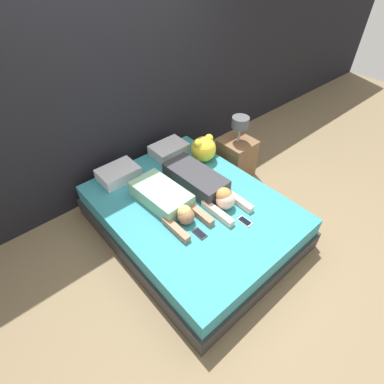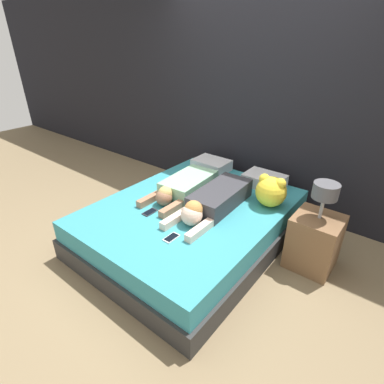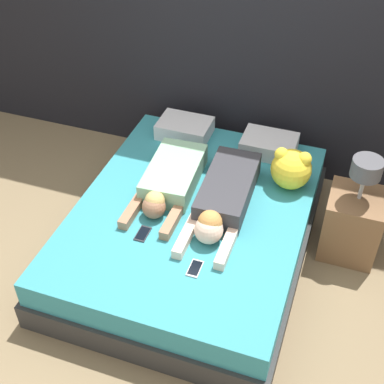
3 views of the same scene
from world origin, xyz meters
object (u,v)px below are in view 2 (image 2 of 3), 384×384
at_px(cell_phone_left, 150,212).
at_px(plush_toy, 271,191).
at_px(pillow_head_right, 264,180).
at_px(person_left, 184,187).
at_px(bed, 192,223).
at_px(cell_phone_right, 171,238).
at_px(person_right, 213,201).
at_px(pillow_head_left, 211,165).
at_px(nightstand, 315,239).

height_order(cell_phone_left, plush_toy, plush_toy).
bearing_deg(pillow_head_right, person_left, -129.43).
distance_m(bed, person_left, 0.40).
bearing_deg(pillow_head_right, cell_phone_left, -115.86).
bearing_deg(person_left, plush_toy, 22.61).
distance_m(person_left, cell_phone_right, 0.82).
distance_m(pillow_head_right, plush_toy, 0.46).
distance_m(pillow_head_right, person_right, 0.81).
bearing_deg(plush_toy, person_left, -157.39).
height_order(pillow_head_left, plush_toy, plush_toy).
height_order(cell_phone_left, cell_phone_right, same).
bearing_deg(plush_toy, person_right, -133.46).
bearing_deg(cell_phone_right, nightstand, 45.56).
relative_size(pillow_head_left, cell_phone_left, 2.98).
distance_m(pillow_head_left, pillow_head_right, 0.74).
bearing_deg(person_left, person_right, -9.23).
distance_m(person_left, plush_toy, 0.91).
distance_m(pillow_head_right, cell_phone_left, 1.37).
height_order(person_left, nightstand, nightstand).
xyz_separation_m(pillow_head_left, nightstand, (1.50, -0.48, -0.19)).
distance_m(bed, pillow_head_left, 0.98).
distance_m(plush_toy, nightstand, 0.60).
distance_m(pillow_head_left, cell_phone_left, 1.24).
bearing_deg(pillow_head_right, bed, -113.11).
xyz_separation_m(person_left, cell_phone_left, (-0.00, -0.51, -0.08)).
distance_m(bed, pillow_head_right, 0.98).
xyz_separation_m(pillow_head_left, pillow_head_right, (0.74, 0.00, 0.00)).
bearing_deg(nightstand, pillow_head_right, 148.07).
xyz_separation_m(person_left, cell_phone_right, (0.44, -0.69, -0.08)).
bearing_deg(pillow_head_right, person_right, -100.92).
xyz_separation_m(pillow_head_right, cell_phone_right, (-0.16, -1.41, -0.06)).
relative_size(bed, pillow_head_left, 4.91).
height_order(pillow_head_left, person_left, person_left).
bearing_deg(cell_phone_left, nightstand, 29.10).
distance_m(person_right, plush_toy, 0.59).
bearing_deg(pillow_head_right, pillow_head_left, 180.00).
bearing_deg(cell_phone_left, cell_phone_right, -21.99).
xyz_separation_m(bed, plush_toy, (0.61, 0.49, 0.38)).
distance_m(pillow_head_left, cell_phone_right, 1.53).
distance_m(pillow_head_left, plush_toy, 1.06).
height_order(pillow_head_right, cell_phone_right, pillow_head_right).
height_order(pillow_head_left, cell_phone_left, pillow_head_left).
height_order(cell_phone_right, plush_toy, plush_toy).
xyz_separation_m(pillow_head_right, nightstand, (0.76, -0.48, -0.19)).
relative_size(person_left, plush_toy, 2.93).
bearing_deg(person_right, nightstand, 19.15).
bearing_deg(pillow_head_left, cell_phone_right, -67.64).
bearing_deg(cell_phone_left, pillow_head_left, 96.39).
bearing_deg(person_left, pillow_head_right, 50.57).
xyz_separation_m(pillow_head_left, plush_toy, (0.98, -0.37, 0.10)).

